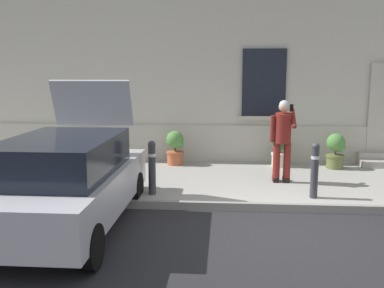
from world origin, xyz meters
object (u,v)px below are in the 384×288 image
object	(u,v)px
planter_charcoal	(73,146)
bollard_far_left	(152,166)
bollard_near_person	(315,168)
planter_olive	(336,150)
person_on_phone	(283,136)
hatchback_car_silver	(67,180)
planter_terracotta	(175,147)
planter_cream	(280,148)

from	to	relation	value
planter_charcoal	bollard_far_left	bearing A→B (deg)	-46.95
bollard_near_person	planter_olive	size ratio (longest dim) A/B	1.22
person_on_phone	bollard_far_left	bearing A→B (deg)	-169.46
hatchback_car_silver	planter_charcoal	distance (m)	4.42
person_on_phone	planter_charcoal	distance (m)	5.33
planter_charcoal	planter_olive	bearing A→B (deg)	-0.90
hatchback_car_silver	planter_terracotta	bearing A→B (deg)	73.76
bollard_far_left	planter_charcoal	bearing A→B (deg)	133.05
planter_charcoal	planter_terracotta	bearing A→B (deg)	1.07
hatchback_car_silver	person_on_phone	xyz separation A→B (m)	(3.68, 2.62, 0.35)
planter_terracotta	planter_cream	distance (m)	2.62
hatchback_car_silver	planter_terracotta	distance (m)	4.42
bollard_far_left	person_on_phone	distance (m)	2.84
bollard_far_left	planter_cream	xyz separation A→B (m)	(2.76, 2.72, -0.11)
bollard_near_person	planter_charcoal	size ratio (longest dim) A/B	1.22
planter_charcoal	hatchback_car_silver	bearing A→B (deg)	-71.66
planter_cream	bollard_near_person	bearing A→B (deg)	-84.00
hatchback_car_silver	planter_charcoal	size ratio (longest dim) A/B	4.73
hatchback_car_silver	planter_charcoal	xyz separation A→B (m)	(-1.39, 4.19, -0.19)
bollard_near_person	planter_cream	world-z (taller)	bollard_near_person
person_on_phone	planter_cream	world-z (taller)	person_on_phone
planter_terracotta	planter_cream	world-z (taller)	same
person_on_phone	planter_olive	size ratio (longest dim) A/B	2.04
hatchback_car_silver	bollard_near_person	distance (m)	4.42
bollard_far_left	planter_olive	bearing A→B (deg)	32.15
bollard_far_left	planter_terracotta	distance (m)	2.71
bollard_far_left	bollard_near_person	bearing A→B (deg)	0.00
planter_terracotta	planter_olive	xyz separation A→B (m)	(3.93, -0.15, 0.00)
hatchback_car_silver	planter_terracotta	size ratio (longest dim) A/B	4.73
planter_charcoal	planter_olive	size ratio (longest dim) A/B	1.00
bollard_near_person	person_on_phone	world-z (taller)	person_on_phone
planter_charcoal	planter_cream	bearing A→B (deg)	0.62
hatchback_car_silver	planter_charcoal	world-z (taller)	hatchback_car_silver
bollard_near_person	planter_olive	world-z (taller)	bollard_near_person
hatchback_car_silver	bollard_near_person	xyz separation A→B (m)	(4.14, 1.53, -0.09)
bollard_near_person	planter_terracotta	xyz separation A→B (m)	(-2.91, 2.71, -0.11)
bollard_far_left	planter_cream	bearing A→B (deg)	44.53
planter_terracotta	planter_cream	xyz separation A→B (m)	(2.62, 0.01, 0.00)
bollard_near_person	bollard_far_left	xyz separation A→B (m)	(-3.05, 0.00, 0.00)
hatchback_car_silver	planter_olive	xyz separation A→B (m)	(5.16, 4.08, -0.19)
bollard_far_left	planter_charcoal	distance (m)	3.64
bollard_far_left	planter_olive	xyz separation A→B (m)	(4.07, 2.56, -0.11)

